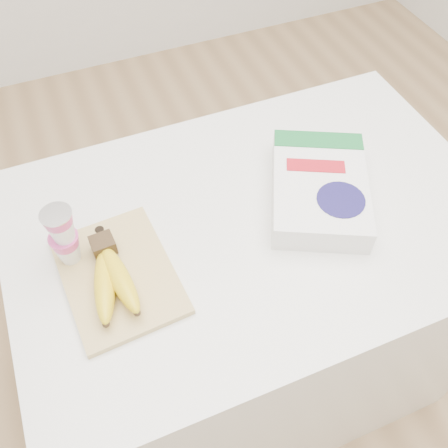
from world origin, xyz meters
The scene contains 5 objects.
table centered at (0.00, 0.00, 0.42)m, with size 1.12×0.74×0.84m, color silver.
cutting_board centered at (-0.33, -0.04, 0.84)m, with size 0.22×0.29×0.01m, color tan.
bananas centered at (-0.35, -0.06, 0.88)m, with size 0.10×0.21×0.06m.
yogurt_stack centered at (-0.41, 0.03, 0.93)m, with size 0.07×0.06×0.15m.
cereal_box centered at (0.15, 0.00, 0.87)m, with size 0.33×0.37×0.07m.
Camera 1 is at (-0.34, -0.63, 1.71)m, focal length 40.00 mm.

